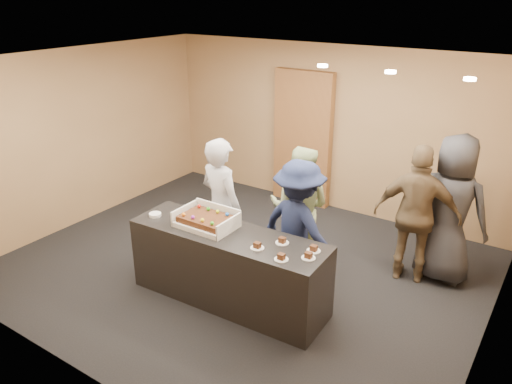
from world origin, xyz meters
TOP-DOWN VIEW (x-y plane):
  - room at (0.00, 0.00)m, footprint 6.04×6.00m
  - serving_counter at (0.30, -0.71)m, footprint 2.42×0.79m
  - storage_cabinet at (-0.44, 2.41)m, footprint 1.03×0.15m
  - cake_box at (-0.01, -0.68)m, footprint 0.68×0.47m
  - sheet_cake at (-0.01, -0.71)m, footprint 0.58×0.40m
  - plate_stack at (-0.71, -0.83)m, footprint 0.15×0.15m
  - slice_a at (0.78, -0.82)m, footprint 0.15×0.15m
  - slice_b at (0.94, -0.57)m, footprint 0.15×0.15m
  - slice_c at (1.12, -0.88)m, footprint 0.15×0.15m
  - slice_d at (1.31, -0.54)m, footprint 0.15×0.15m
  - slice_e at (1.34, -0.70)m, footprint 0.15×0.15m
  - person_server_grey at (-0.18, -0.20)m, footprint 0.74×0.57m
  - person_sage_man at (0.59, 0.46)m, footprint 0.95×0.81m
  - person_navy_man at (0.84, -0.02)m, footprint 1.19×0.85m
  - person_brown_extra at (1.95, 0.99)m, footprint 1.12×0.64m
  - person_dark_suit at (2.28, 1.24)m, footprint 1.00×0.72m
  - ceiling_spotlights at (1.60, 0.50)m, footprint 1.72×0.12m

SIDE VIEW (x-z plane):
  - serving_counter at x=0.30m, z-range 0.00..0.90m
  - person_sage_man at x=0.59m, z-range 0.00..1.68m
  - person_navy_man at x=0.84m, z-range 0.00..1.68m
  - person_brown_extra at x=1.95m, z-range 0.00..1.79m
  - person_server_grey at x=-0.18m, z-range 0.00..1.82m
  - plate_stack at x=-0.71m, z-range 0.90..0.94m
  - slice_a at x=0.78m, z-range 0.89..0.96m
  - slice_b at x=0.94m, z-range 0.89..0.96m
  - slice_c at x=1.12m, z-range 0.89..0.96m
  - slice_d at x=1.31m, z-range 0.89..0.96m
  - slice_e at x=1.34m, z-range 0.89..0.96m
  - cake_box at x=-0.01m, z-range 0.85..1.05m
  - person_dark_suit at x=2.28m, z-range 0.00..1.92m
  - sheet_cake at x=-0.01m, z-range 0.94..1.05m
  - storage_cabinet at x=-0.44m, z-range 0.00..2.27m
  - room at x=0.00m, z-range 0.00..2.70m
  - ceiling_spotlights at x=1.60m, z-range 2.66..2.69m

